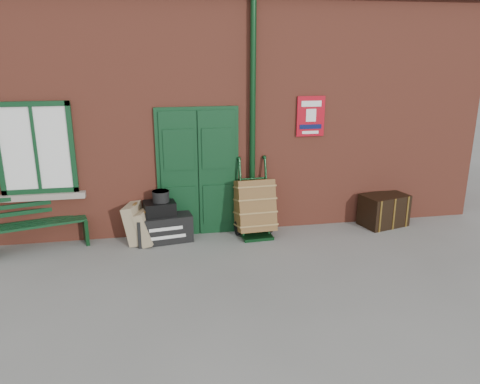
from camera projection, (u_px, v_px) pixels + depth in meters
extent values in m
plane|color=gray|center=(229.00, 267.00, 7.11)|extent=(80.00, 80.00, 0.00)
cube|color=brown|center=(202.00, 108.00, 9.82)|extent=(10.00, 4.00, 4.00)
cube|color=#0E341A|center=(198.00, 174.00, 8.11)|extent=(1.42, 0.12, 2.32)
cube|color=white|center=(36.00, 149.00, 7.49)|extent=(1.20, 0.08, 1.50)
cylinder|color=black|center=(253.00, 121.00, 7.97)|extent=(0.10, 0.10, 4.00)
cube|color=#AC0C1A|center=(311.00, 116.00, 8.19)|extent=(0.50, 0.03, 0.70)
cube|color=#0E341A|center=(39.00, 223.00, 7.65)|extent=(1.53, 0.76, 0.04)
cube|color=#0E341A|center=(36.00, 204.00, 7.75)|extent=(1.44, 0.41, 0.40)
cube|color=black|center=(85.00, 229.00, 8.00)|extent=(0.17, 0.45, 0.44)
cube|color=black|center=(164.00, 227.00, 8.06)|extent=(1.00, 0.64, 0.47)
cube|color=black|center=(160.00, 208.00, 7.94)|extent=(0.56, 0.44, 0.23)
cylinder|color=black|center=(161.00, 196.00, 7.89)|extent=(0.32, 0.32, 0.19)
cube|color=tan|center=(135.00, 223.00, 7.93)|extent=(0.44, 0.55, 0.69)
cube|color=tan|center=(146.00, 227.00, 7.88)|extent=(0.44, 0.51, 0.60)
cube|color=black|center=(257.00, 236.00, 8.22)|extent=(0.55, 0.41, 0.05)
cylinder|color=black|center=(241.00, 198.00, 8.15)|extent=(0.06, 0.37, 1.34)
cylinder|color=black|center=(267.00, 197.00, 8.25)|extent=(0.06, 0.37, 1.34)
cylinder|color=black|center=(237.00, 228.00, 8.31)|extent=(0.07, 0.25, 0.25)
cylinder|color=black|center=(270.00, 225.00, 8.45)|extent=(0.07, 0.25, 0.25)
cube|color=brown|center=(255.00, 205.00, 8.22)|extent=(0.69, 0.74, 0.99)
cube|color=black|center=(384.00, 210.00, 8.74)|extent=(0.93, 0.73, 0.59)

